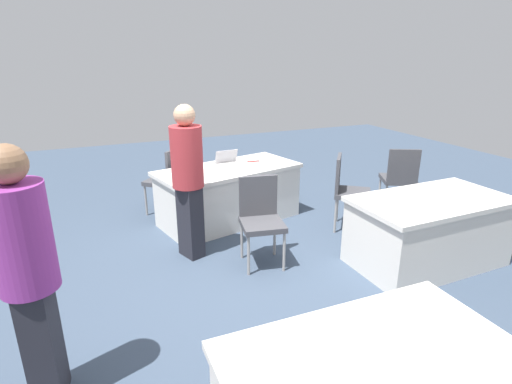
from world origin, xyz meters
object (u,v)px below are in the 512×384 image
object	(u,v)px
chair_tucked_left	(261,216)
chair_tucked_right	(400,176)
person_presenter	(188,175)
person_attendee_browsing	(28,269)
chair_near_front	(347,188)
laptop_silver	(229,163)
table_foreground	(229,194)
table_mid_left	(428,231)
yarn_ball	(192,167)
scissors_red	(253,161)
chair_by_pillar	(168,177)

from	to	relation	value
chair_tucked_left	chair_tucked_right	world-z (taller)	chair_tucked_right
person_presenter	person_attendee_browsing	world-z (taller)	person_attendee_browsing
chair_near_front	laptop_silver	size ratio (longest dim) A/B	2.89
table_foreground	table_mid_left	distance (m)	2.53
chair_near_front	yarn_ball	xyz separation A→B (m)	(1.81, -0.82, 0.26)
person_attendee_browsing	scissors_red	world-z (taller)	person_attendee_browsing
chair_tucked_left	person_presenter	bearing A→B (deg)	-23.11
table_foreground	person_presenter	xyz separation A→B (m)	(0.74, 0.80, 0.58)
chair_by_pillar	laptop_silver	distance (m)	0.94
person_presenter	laptop_silver	distance (m)	1.18
yarn_ball	chair_tucked_right	bearing A→B (deg)	166.31
chair_by_pillar	yarn_ball	distance (m)	0.71
table_foreground	yarn_ball	distance (m)	0.66
table_foreground	scissors_red	bearing A→B (deg)	-159.05
table_mid_left	chair_near_front	size ratio (longest dim) A/B	1.75
person_presenter	chair_near_front	bearing A→B (deg)	69.22
table_mid_left	table_foreground	bearing A→B (deg)	-51.52
person_attendee_browsing	chair_by_pillar	bearing A→B (deg)	-17.07
table_foreground	laptop_silver	xyz separation A→B (m)	(-0.04, -0.07, 0.41)
laptop_silver	scissors_red	size ratio (longest dim) A/B	1.86
table_mid_left	chair_by_pillar	distance (m)	3.44
chair_tucked_right	scissors_red	xyz separation A→B (m)	(1.86, -0.87, 0.19)
scissors_red	table_foreground	bearing A→B (deg)	-155.95
chair_tucked_left	scissors_red	bearing A→B (deg)	-99.15
chair_tucked_left	person_presenter	xyz separation A→B (m)	(0.66, -0.44, 0.41)
person_presenter	scissors_red	bearing A→B (deg)	110.05
table_foreground	scissors_red	size ratio (longest dim) A/B	11.32
table_mid_left	chair_by_pillar	bearing A→B (deg)	-48.59
table_mid_left	person_attendee_browsing	world-z (taller)	person_attendee_browsing
table_mid_left	scissors_red	size ratio (longest dim) A/B	9.40
laptop_silver	scissors_red	distance (m)	0.40
person_presenter	person_attendee_browsing	bearing A→B (deg)	-60.08
scissors_red	chair_near_front	bearing A→B (deg)	-45.65
chair_near_front	chair_tucked_right	distance (m)	0.99
chair_by_pillar	yarn_ball	bearing A→B (deg)	-119.69
person_presenter	table_mid_left	bearing A→B (deg)	43.48
chair_by_pillar	scissors_red	size ratio (longest dim) A/B	5.28
table_mid_left	chair_tucked_right	distance (m)	1.48
table_mid_left	person_attendee_browsing	distance (m)	3.77
table_mid_left	laptop_silver	bearing A→B (deg)	-53.14
person_attendee_browsing	scissors_red	distance (m)	3.63
chair_by_pillar	person_presenter	size ratio (longest dim) A/B	0.56
table_foreground	chair_near_front	xyz separation A→B (m)	(-1.31, 0.85, 0.18)
table_foreground	chair_tucked_right	world-z (taller)	chair_tucked_right
yarn_ball	chair_tucked_left	bearing A→B (deg)	108.99
chair_near_front	scissors_red	size ratio (longest dim) A/B	5.38
chair_near_front	chair_tucked_right	world-z (taller)	chair_tucked_right
chair_by_pillar	person_presenter	bearing A→B (deg)	-139.52
chair_tucked_right	chair_by_pillar	distance (m)	3.26
person_presenter	laptop_silver	bearing A→B (deg)	118.70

